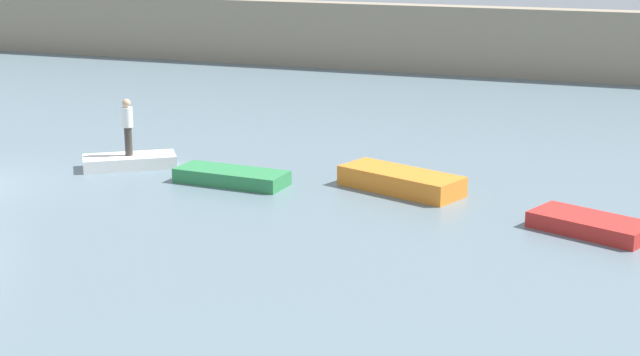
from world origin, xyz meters
name	(u,v)px	position (x,y,z in m)	size (l,w,h in m)	color
embankment_wall	(291,33)	(0.00, 24.33, 1.58)	(80.00, 1.20, 3.16)	gray
rowboat_white	(129,161)	(3.16, 3.48, 0.19)	(2.68, 1.07, 0.37)	white
rowboat_green	(232,177)	(6.75, 2.89, 0.20)	(3.14, 1.15, 0.39)	#2D7F47
rowboat_orange	(401,181)	(11.36, 3.79, 0.27)	(3.41, 1.28, 0.54)	orange
rowboat_red	(590,225)	(16.50, 1.81, 0.19)	(2.73, 1.28, 0.38)	red
person_white_shirt	(128,124)	(3.16, 3.48, 1.32)	(0.32, 0.32, 1.69)	#38332D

